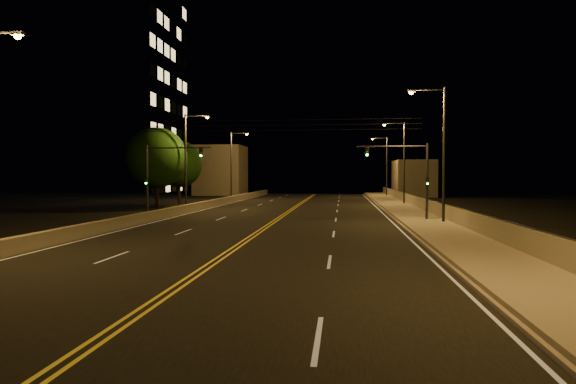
# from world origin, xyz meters

# --- Properties ---
(ground) EXTENTS (160.00, 160.00, 0.00)m
(ground) POSITION_xyz_m (0.00, 0.00, 0.00)
(ground) COLOR black
(ground) RESTS_ON ground
(road) EXTENTS (18.00, 120.00, 0.02)m
(road) POSITION_xyz_m (0.00, 20.00, 0.01)
(road) COLOR black
(road) RESTS_ON ground
(sidewalk) EXTENTS (3.60, 120.00, 0.30)m
(sidewalk) POSITION_xyz_m (10.80, 20.00, 0.15)
(sidewalk) COLOR gray
(sidewalk) RESTS_ON ground
(curb) EXTENTS (0.14, 120.00, 0.15)m
(curb) POSITION_xyz_m (8.93, 20.00, 0.07)
(curb) COLOR gray
(curb) RESTS_ON ground
(parapet_wall) EXTENTS (0.30, 120.00, 1.00)m
(parapet_wall) POSITION_xyz_m (12.45, 20.00, 0.80)
(parapet_wall) COLOR gray
(parapet_wall) RESTS_ON sidewalk
(jersey_barrier) EXTENTS (0.45, 120.00, 0.76)m
(jersey_barrier) POSITION_xyz_m (-9.10, 20.00, 0.38)
(jersey_barrier) COLOR gray
(jersey_barrier) RESTS_ON ground
(distant_building_right) EXTENTS (6.00, 10.00, 5.85)m
(distant_building_right) POSITION_xyz_m (16.50, 71.93, 2.92)
(distant_building_right) COLOR gray
(distant_building_right) RESTS_ON ground
(distant_building_left) EXTENTS (8.00, 8.00, 8.51)m
(distant_building_left) POSITION_xyz_m (-16.00, 73.16, 4.26)
(distant_building_left) COLOR gray
(distant_building_left) RESTS_ON ground
(parapet_rail) EXTENTS (0.06, 120.00, 0.06)m
(parapet_rail) POSITION_xyz_m (12.45, 20.00, 1.33)
(parapet_rail) COLOR black
(parapet_rail) RESTS_ON parapet_wall
(lane_markings) EXTENTS (17.32, 116.00, 0.00)m
(lane_markings) POSITION_xyz_m (0.00, 19.93, 0.02)
(lane_markings) COLOR silver
(lane_markings) RESTS_ON road
(streetlight_1) EXTENTS (2.55, 0.28, 9.34)m
(streetlight_1) POSITION_xyz_m (11.53, 25.00, 5.38)
(streetlight_1) COLOR #2D2D33
(streetlight_1) RESTS_ON ground
(streetlight_2) EXTENTS (2.55, 0.28, 9.34)m
(streetlight_2) POSITION_xyz_m (11.53, 46.02, 5.38)
(streetlight_2) COLOR #2D2D33
(streetlight_2) RESTS_ON ground
(streetlight_3) EXTENTS (2.55, 0.28, 9.34)m
(streetlight_3) POSITION_xyz_m (11.53, 67.15, 5.38)
(streetlight_3) COLOR #2D2D33
(streetlight_3) RESTS_ON ground
(streetlight_5) EXTENTS (2.55, 0.28, 9.34)m
(streetlight_5) POSITION_xyz_m (-9.93, 36.98, 5.38)
(streetlight_5) COLOR #2D2D33
(streetlight_5) RESTS_ON ground
(streetlight_6) EXTENTS (2.55, 0.28, 9.34)m
(streetlight_6) POSITION_xyz_m (-9.93, 56.26, 5.38)
(streetlight_6) COLOR #2D2D33
(streetlight_6) RESTS_ON ground
(traffic_signal_right) EXTENTS (5.11, 0.31, 5.70)m
(traffic_signal_right) POSITION_xyz_m (9.95, 26.74, 3.64)
(traffic_signal_right) COLOR #2D2D33
(traffic_signal_right) RESTS_ON ground
(traffic_signal_left) EXTENTS (5.11, 0.31, 5.70)m
(traffic_signal_left) POSITION_xyz_m (-8.75, 26.74, 3.64)
(traffic_signal_left) COLOR #2D2D33
(traffic_signal_left) RESTS_ON ground
(overhead_wires) EXTENTS (22.00, 0.03, 0.83)m
(overhead_wires) POSITION_xyz_m (0.00, 29.50, 7.40)
(overhead_wires) COLOR black
(building_tower) EXTENTS (24.00, 15.00, 30.30)m
(building_tower) POSITION_xyz_m (-30.19, 54.73, 14.58)
(building_tower) COLOR gray
(building_tower) RESTS_ON ground
(tree_0) EXTENTS (6.08, 6.08, 8.24)m
(tree_0) POSITION_xyz_m (-13.59, 38.21, 5.20)
(tree_0) COLOR black
(tree_0) RESTS_ON ground
(tree_1) EXTENTS (5.57, 5.57, 7.55)m
(tree_1) POSITION_xyz_m (-14.51, 47.40, 4.76)
(tree_1) COLOR black
(tree_1) RESTS_ON ground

